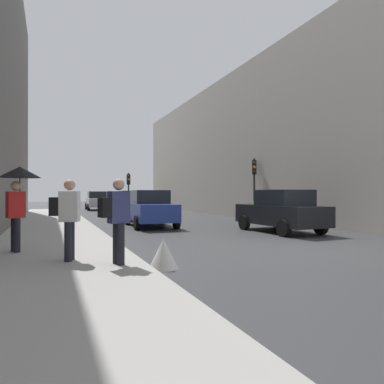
{
  "coord_description": "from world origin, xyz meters",
  "views": [
    {
      "loc": [
        -6.73,
        -8.35,
        1.64
      ],
      "look_at": [
        -0.55,
        6.72,
        1.67
      ],
      "focal_mm": 32.69,
      "sensor_mm": 36.0,
      "label": 1
    }
  ],
  "objects_px": {
    "car_dark_suv": "(281,211)",
    "warning_sign_triangle": "(163,254)",
    "traffic_light_mid_street": "(254,178)",
    "pedestrian_with_grey_backpack": "(117,216)",
    "car_blue_van": "(150,208)",
    "car_yellow_taxi": "(136,200)",
    "pedestrian_with_umbrella": "(19,185)",
    "pedestrian_with_black_backpack": "(67,215)",
    "traffic_light_far_median": "(129,185)",
    "car_silver_hatchback": "(97,201)",
    "car_green_estate": "(133,205)"
  },
  "relations": [
    {
      "from": "car_dark_suv",
      "to": "warning_sign_triangle",
      "type": "distance_m",
      "value": 8.22
    },
    {
      "from": "traffic_light_mid_street",
      "to": "warning_sign_triangle",
      "type": "distance_m",
      "value": 13.95
    },
    {
      "from": "traffic_light_mid_street",
      "to": "warning_sign_triangle",
      "type": "bearing_deg",
      "value": -130.47
    },
    {
      "from": "pedestrian_with_grey_backpack",
      "to": "car_blue_van",
      "type": "bearing_deg",
      "value": 70.45
    },
    {
      "from": "car_yellow_taxi",
      "to": "traffic_light_mid_street",
      "type": "bearing_deg",
      "value": -82.57
    },
    {
      "from": "car_blue_van",
      "to": "pedestrian_with_grey_backpack",
      "type": "distance_m",
      "value": 9.72
    },
    {
      "from": "car_dark_suv",
      "to": "pedestrian_with_umbrella",
      "type": "xyz_separation_m",
      "value": [
        -9.64,
        -2.24,
        0.96
      ]
    },
    {
      "from": "car_yellow_taxi",
      "to": "car_blue_van",
      "type": "distance_m",
      "value": 21.04
    },
    {
      "from": "traffic_light_mid_street",
      "to": "pedestrian_with_black_backpack",
      "type": "bearing_deg",
      "value": -138.46
    },
    {
      "from": "traffic_light_far_median",
      "to": "car_blue_van",
      "type": "distance_m",
      "value": 11.65
    },
    {
      "from": "pedestrian_with_grey_backpack",
      "to": "warning_sign_triangle",
      "type": "bearing_deg",
      "value": -3.13
    },
    {
      "from": "car_dark_suv",
      "to": "car_yellow_taxi",
      "type": "bearing_deg",
      "value": 90.51
    },
    {
      "from": "traffic_light_mid_street",
      "to": "car_dark_suv",
      "type": "distance_m",
      "value": 6.33
    },
    {
      "from": "pedestrian_with_black_backpack",
      "to": "pedestrian_with_grey_backpack",
      "type": "distance_m",
      "value": 1.22
    },
    {
      "from": "car_dark_suv",
      "to": "car_silver_hatchback",
      "type": "bearing_deg",
      "value": 101.9
    },
    {
      "from": "car_silver_hatchback",
      "to": "warning_sign_triangle",
      "type": "height_order",
      "value": "car_silver_hatchback"
    },
    {
      "from": "car_yellow_taxi",
      "to": "pedestrian_with_grey_backpack",
      "type": "distance_m",
      "value": 30.69
    },
    {
      "from": "traffic_light_far_median",
      "to": "pedestrian_with_black_backpack",
      "type": "height_order",
      "value": "traffic_light_far_median"
    },
    {
      "from": "car_green_estate",
      "to": "pedestrian_with_umbrella",
      "type": "bearing_deg",
      "value": -115.24
    },
    {
      "from": "car_yellow_taxi",
      "to": "pedestrian_with_black_backpack",
      "type": "distance_m",
      "value": 30.14
    },
    {
      "from": "pedestrian_with_umbrella",
      "to": "warning_sign_triangle",
      "type": "bearing_deg",
      "value": -40.71
    },
    {
      "from": "traffic_light_mid_street",
      "to": "pedestrian_with_black_backpack",
      "type": "relative_size",
      "value": 2.07
    },
    {
      "from": "traffic_light_far_median",
      "to": "car_dark_suv",
      "type": "bearing_deg",
      "value": -79.27
    },
    {
      "from": "car_dark_suv",
      "to": "car_silver_hatchback",
      "type": "distance_m",
      "value": 22.69
    },
    {
      "from": "car_yellow_taxi",
      "to": "pedestrian_with_umbrella",
      "type": "relative_size",
      "value": 1.99
    },
    {
      "from": "car_dark_suv",
      "to": "pedestrian_with_umbrella",
      "type": "distance_m",
      "value": 9.94
    },
    {
      "from": "pedestrian_with_umbrella",
      "to": "car_dark_suv",
      "type": "bearing_deg",
      "value": 13.09
    },
    {
      "from": "warning_sign_triangle",
      "to": "pedestrian_with_grey_backpack",
      "type": "bearing_deg",
      "value": 176.87
    },
    {
      "from": "car_dark_suv",
      "to": "car_green_estate",
      "type": "height_order",
      "value": "same"
    },
    {
      "from": "pedestrian_with_grey_backpack",
      "to": "car_silver_hatchback",
      "type": "bearing_deg",
      "value": 83.74
    },
    {
      "from": "traffic_light_far_median",
      "to": "car_silver_hatchback",
      "type": "distance_m",
      "value": 6.68
    },
    {
      "from": "traffic_light_far_median",
      "to": "car_dark_suv",
      "type": "height_order",
      "value": "traffic_light_far_median"
    },
    {
      "from": "car_yellow_taxi",
      "to": "traffic_light_far_median",
      "type": "bearing_deg",
      "value": -106.96
    },
    {
      "from": "pedestrian_with_black_backpack",
      "to": "warning_sign_triangle",
      "type": "xyz_separation_m",
      "value": [
        1.91,
        -0.86,
        -0.84
      ]
    },
    {
      "from": "car_silver_hatchback",
      "to": "warning_sign_triangle",
      "type": "distance_m",
      "value": 27.1
    },
    {
      "from": "traffic_light_far_median",
      "to": "car_silver_hatchback",
      "type": "height_order",
      "value": "traffic_light_far_median"
    },
    {
      "from": "car_blue_van",
      "to": "pedestrian_with_black_backpack",
      "type": "relative_size",
      "value": 2.42
    },
    {
      "from": "warning_sign_triangle",
      "to": "traffic_light_far_median",
      "type": "bearing_deg",
      "value": 80.04
    },
    {
      "from": "traffic_light_mid_street",
      "to": "car_green_estate",
      "type": "height_order",
      "value": "traffic_light_mid_street"
    },
    {
      "from": "traffic_light_mid_street",
      "to": "car_blue_van",
      "type": "xyz_separation_m",
      "value": [
        -6.69,
        -1.27,
        -1.65
      ]
    },
    {
      "from": "car_yellow_taxi",
      "to": "pedestrian_with_black_backpack",
      "type": "xyz_separation_m",
      "value": [
        -8.33,
        -28.97,
        0.29
      ]
    },
    {
      "from": "car_silver_hatchback",
      "to": "pedestrian_with_umbrella",
      "type": "distance_m",
      "value": 24.96
    },
    {
      "from": "warning_sign_triangle",
      "to": "pedestrian_with_umbrella",
      "type": "bearing_deg",
      "value": 139.29
    },
    {
      "from": "traffic_light_mid_street",
      "to": "car_blue_van",
      "type": "bearing_deg",
      "value": -169.22
    },
    {
      "from": "traffic_light_mid_street",
      "to": "pedestrian_with_umbrella",
      "type": "bearing_deg",
      "value": -146.48
    },
    {
      "from": "traffic_light_far_median",
      "to": "pedestrian_with_umbrella",
      "type": "relative_size",
      "value": 1.51
    },
    {
      "from": "pedestrian_with_black_backpack",
      "to": "car_dark_suv",
      "type": "bearing_deg",
      "value": 24.8
    },
    {
      "from": "traffic_light_mid_street",
      "to": "car_blue_van",
      "type": "relative_size",
      "value": 0.85
    },
    {
      "from": "traffic_light_mid_street",
      "to": "car_blue_van",
      "type": "height_order",
      "value": "traffic_light_mid_street"
    },
    {
      "from": "car_yellow_taxi",
      "to": "pedestrian_with_black_backpack",
      "type": "relative_size",
      "value": 2.41
    }
  ]
}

